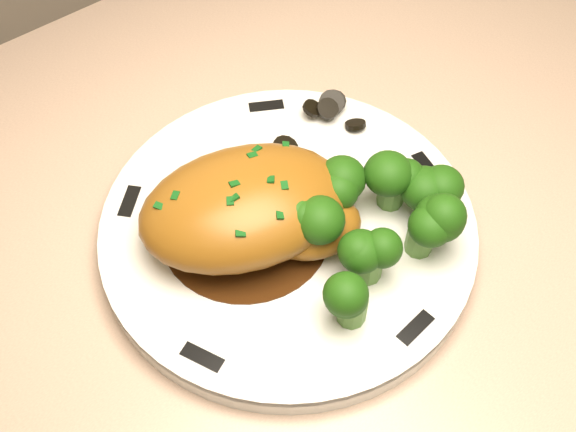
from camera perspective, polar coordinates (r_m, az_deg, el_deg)
counter at (r=1.06m, az=4.21°, el=-9.85°), size 2.16×0.71×1.05m
plate at (r=0.58m, az=0.00°, el=-1.16°), size 0.38×0.38×0.02m
rim_accent_0 at (r=0.66m, az=-1.72°, el=8.66°), size 0.03×0.02×0.00m
rim_accent_1 at (r=0.60m, az=-12.41°, el=1.13°), size 0.03×0.03×0.00m
rim_accent_2 at (r=0.52m, az=-6.79°, el=-11.03°), size 0.02×0.03×0.00m
rim_accent_3 at (r=0.53m, az=10.04°, el=-8.70°), size 0.03×0.01×0.00m
rim_accent_4 at (r=0.62m, az=10.88°, el=3.87°), size 0.02×0.03×0.00m
gravy_pool at (r=0.57m, az=-3.35°, el=-1.13°), size 0.13×0.13×0.00m
chicken_breast at (r=0.54m, az=-2.86°, el=0.56°), size 0.19×0.16×0.06m
mushroom_pile at (r=0.62m, az=2.65°, el=5.36°), size 0.10×0.08×0.03m
broccoli_florets at (r=0.54m, az=6.88°, el=-0.49°), size 0.15×0.11×0.05m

